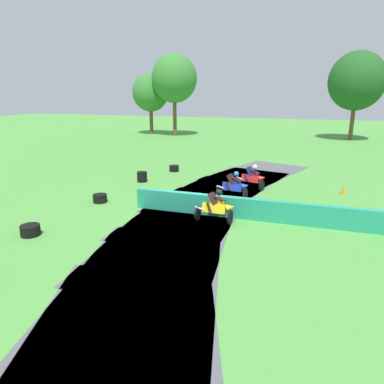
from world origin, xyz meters
The scene contains 14 objects.
ground_plane centered at (0.00, 0.00, 0.00)m, with size 120.00×120.00×0.00m, color #4C933D.
track_asphalt centered at (0.68, -0.01, 0.00)m, with size 7.41×26.94×0.01m.
safety_barrier centered at (5.20, -0.09, 0.45)m, with size 0.30×15.52×0.90m, color #239375.
motorcycle_lead_red centered at (1.98, 4.86, 0.64)m, with size 1.73×1.12×1.43m.
motorcycle_chase_blue centered at (1.39, 2.78, 0.65)m, with size 1.71×0.90×1.43m.
motorcycle_trailing_yellow centered at (1.36, -0.76, 0.63)m, with size 1.70×0.89×1.43m.
tire_stack_near centered at (-3.71, 7.82, 0.20)m, with size 0.64×0.64×0.40m.
tire_stack_mid_a centered at (-4.52, 4.51, 0.30)m, with size 0.59×0.59×0.60m.
tire_stack_mid_b centered at (-4.67, 0.11, 0.20)m, with size 0.67×0.67×0.40m.
tire_stack_far centered at (-4.90, -4.34, 0.20)m, with size 0.72×0.72×0.40m.
traffic_cone centered at (6.72, 5.31, 0.22)m, with size 0.28×0.28×0.44m, color orange.
tree_far_left centered at (-10.78, 26.99, 6.66)m, with size 5.34×5.34×9.49m.
tree_far_right centered at (9.24, 29.03, 6.29)m, with size 5.90×5.90×9.40m.
tree_mid_rise centered at (-14.28, 27.83, 5.08)m, with size 4.44×4.44×7.44m.
Camera 1 is at (4.68, -14.37, 5.20)m, focal length 33.48 mm.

